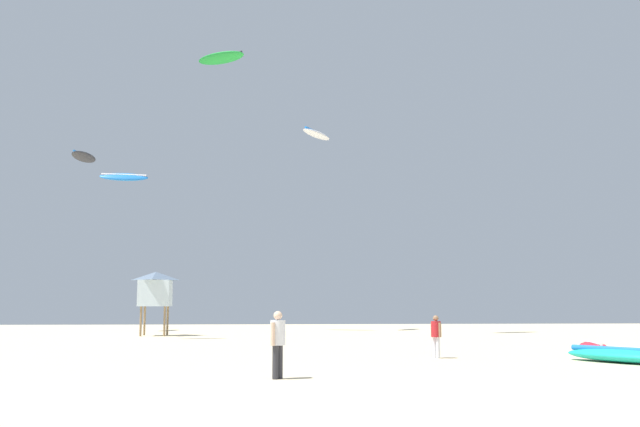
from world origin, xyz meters
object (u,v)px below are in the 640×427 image
person_foreground (278,339)px  person_midground (436,333)px  kite_aloft_0 (221,58)px  kite_aloft_2 (124,177)px  kite_grounded_near (624,356)px  kite_aloft_4 (317,134)px  kite_grounded_mid (593,346)px  lifeguard_tower (155,289)px  kite_aloft_3 (84,157)px

person_foreground → person_midground: (6.07, 7.01, -0.12)m
person_midground → person_foreground: bearing=-160.3°
kite_aloft_0 → kite_aloft_2: bearing=-110.9°
kite_grounded_near → kite_aloft_4: kite_aloft_4 is taller
kite_aloft_4 → kite_aloft_2: bearing=-131.9°
kite_aloft_4 → person_midground: bearing=-85.9°
kite_grounded_mid → lifeguard_tower: lifeguard_tower is taller
kite_aloft_2 → kite_aloft_4: bearing=48.1°
person_midground → lifeguard_tower: size_ratio=0.38×
kite_grounded_mid → kite_aloft_0: kite_aloft_0 is taller
kite_grounded_mid → lifeguard_tower: bearing=142.2°
kite_grounded_near → kite_aloft_3: (-26.13, 32.00, 13.21)m
person_foreground → kite_grounded_near: person_foreground is taller
person_midground → kite_grounded_mid: (8.14, 4.37, -0.74)m
kite_grounded_near → kite_aloft_0: 40.47m
kite_grounded_near → lifeguard_tower: (-19.17, 23.85, 2.80)m
person_midground → kite_grounded_mid: bearing=-1.1°
kite_grounded_near → kite_aloft_0: kite_aloft_0 is taller
kite_aloft_0 → kite_grounded_mid: bearing=-52.8°
kite_grounded_mid → kite_aloft_2: 26.97m
kite_grounded_mid → kite_aloft_3: size_ratio=0.91×
kite_grounded_mid → kite_aloft_2: size_ratio=1.16×
kite_grounded_near → person_foreground: bearing=-160.3°
kite_aloft_2 → kite_aloft_3: kite_aloft_3 is taller
kite_aloft_3 → kite_aloft_2: bearing=-67.2°
lifeguard_tower → kite_aloft_2: bearing=-102.4°
kite_grounded_near → lifeguard_tower: size_ratio=1.08×
lifeguard_tower → kite_aloft_3: bearing=130.5°
person_midground → kite_grounded_near: size_ratio=0.35×
kite_aloft_3 → person_midground: bearing=-55.2°
kite_aloft_2 → person_midground: bearing=-46.8°
person_foreground → kite_aloft_4: 39.50m
kite_aloft_0 → person_foreground: bearing=-83.9°
person_foreground → kite_aloft_4: (3.98, 36.47, 14.65)m
kite_aloft_3 → kite_aloft_4: bearing=0.7°
kite_grounded_near → kite_aloft_3: 43.38m
kite_aloft_3 → kite_aloft_4: kite_aloft_4 is taller
kite_grounded_near → kite_aloft_2: 28.90m
kite_grounded_near → kite_grounded_mid: kite_grounded_near is taller
kite_grounded_near → kite_aloft_4: 36.58m
kite_aloft_4 → kite_grounded_near: bearing=-76.2°
lifeguard_tower → kite_grounded_near: bearing=-51.2°
kite_grounded_near → lifeguard_tower: 30.72m
person_foreground → lifeguard_tower: lifeguard_tower is taller
person_midground → kite_grounded_mid: person_midground is taller
person_foreground → kite_grounded_mid: size_ratio=0.54×
person_midground → kite_aloft_4: bearing=64.7°
kite_aloft_0 → kite_aloft_4: 9.70m
lifeguard_tower → kite_aloft_4: bearing=36.6°
lifeguard_tower → kite_aloft_2: kite_aloft_2 is taller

